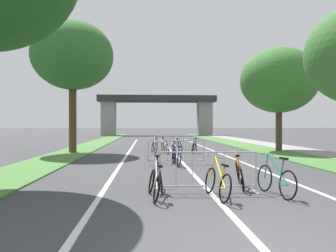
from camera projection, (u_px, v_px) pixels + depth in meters
grass_verge_left at (92, 145)px, 26.69m from camera, size 2.33×55.87×0.05m
grass_verge_right at (237, 144)px, 27.50m from camera, size 2.33×55.87×0.05m
sidewalk_path_right at (264, 144)px, 27.65m from camera, size 2.35×55.87×0.08m
lane_stripe_center at (172, 151)px, 20.42m from camera, size 0.14×32.32×0.01m
lane_stripe_right_lane at (214, 151)px, 20.60m from camera, size 0.14×32.32×0.01m
lane_stripe_left_lane at (129, 152)px, 20.24m from camera, size 0.14×32.32×0.01m
overpass_bridge at (157, 108)px, 50.34m from camera, size 18.27×3.57×6.20m
tree_left_oak_mid at (73, 56)px, 19.32m from camera, size 4.86×4.86×7.95m
tree_right_pine_far at (279, 81)px, 20.36m from camera, size 4.86×4.86×6.59m
crowd_barrier_nearest at (208, 172)px, 8.05m from camera, size 2.49×0.52×1.05m
crowd_barrier_second at (176, 152)px, 13.82m from camera, size 2.50×0.56×1.05m
crowd_barrier_third at (177, 144)px, 19.65m from camera, size 2.50×0.59×1.05m
bicycle_red_0 at (165, 147)px, 19.11m from camera, size 0.53×1.73×0.95m
bicycle_purple_1 at (194, 147)px, 19.18m from camera, size 0.56×1.71×0.92m
bicycle_blue_2 at (176, 157)px, 13.40m from camera, size 0.47×1.74×0.87m
bicycle_yellow_3 at (217, 182)px, 7.50m from camera, size 0.47×1.71×0.97m
bicycle_orange_4 at (240, 174)px, 8.72m from camera, size 0.48×1.63×1.03m
bicycle_black_5 at (158, 176)px, 8.46m from camera, size 0.55×1.69×0.95m
bicycle_silver_6 at (154, 183)px, 7.51m from camera, size 0.55×1.65×0.88m
bicycle_white_7 at (196, 146)px, 20.11m from camera, size 0.55×1.66×0.86m
bicycle_teal_8 at (276, 179)px, 7.78m from camera, size 0.52×1.69×1.01m
bicycle_green_9 at (177, 146)px, 20.19m from camera, size 0.74×1.80×0.97m
bicycle_red_10 at (154, 147)px, 19.10m from camera, size 0.55×1.73×1.03m
bicycle_purple_11 at (174, 155)px, 14.18m from camera, size 0.53×1.62×0.94m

